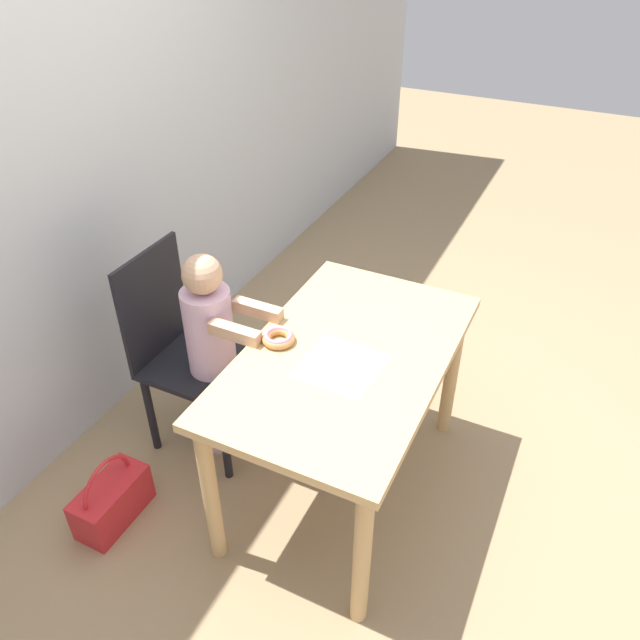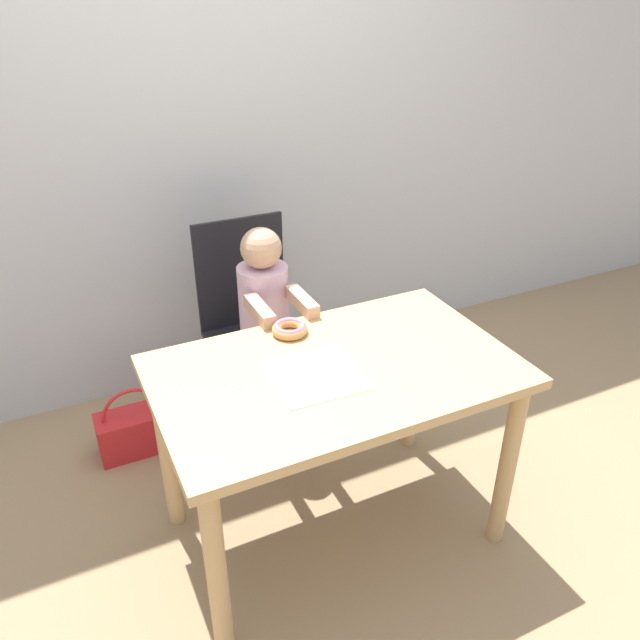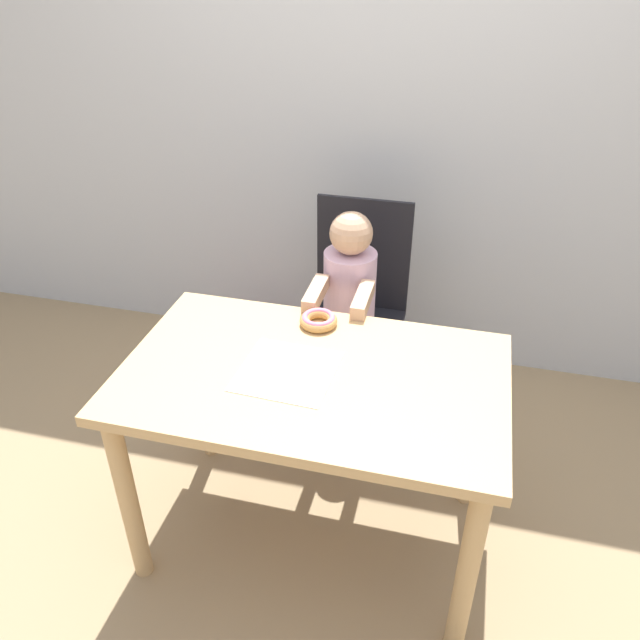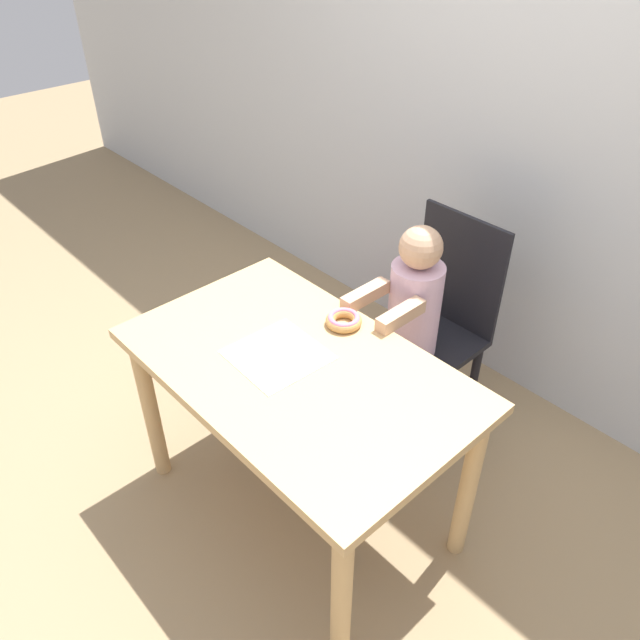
% 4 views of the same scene
% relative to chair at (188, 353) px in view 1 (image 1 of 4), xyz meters
% --- Properties ---
extents(ground_plane, '(12.00, 12.00, 0.00)m').
position_rel_chair_xyz_m(ground_plane, '(0.01, -0.74, -0.47)').
color(ground_plane, '#997F5B').
extents(wall_back, '(8.00, 0.05, 2.50)m').
position_rel_chair_xyz_m(wall_back, '(0.01, 0.51, 0.78)').
color(wall_back, silver).
rests_on(wall_back, ground_plane).
extents(dining_table, '(1.15, 0.71, 0.72)m').
position_rel_chair_xyz_m(dining_table, '(0.01, -0.74, 0.14)').
color(dining_table, tan).
rests_on(dining_table, ground_plane).
extents(chair, '(0.39, 0.46, 0.93)m').
position_rel_chair_xyz_m(chair, '(0.00, 0.00, 0.00)').
color(chair, black).
rests_on(chair, ground_plane).
extents(child_figure, '(0.22, 0.39, 0.98)m').
position_rel_chair_xyz_m(child_figure, '(0.00, -0.14, 0.04)').
color(child_figure, silver).
rests_on(child_figure, ground_plane).
extents(donut, '(0.13, 0.13, 0.04)m').
position_rel_chair_xyz_m(donut, '(-0.03, -0.48, 0.27)').
color(donut, tan).
rests_on(donut, dining_table).
extents(napkin, '(0.29, 0.29, 0.00)m').
position_rel_chair_xyz_m(napkin, '(-0.06, -0.75, 0.25)').
color(napkin, white).
rests_on(napkin, dining_table).
extents(handbag, '(0.32, 0.16, 0.32)m').
position_rel_chair_xyz_m(handbag, '(-0.55, 0.03, -0.37)').
color(handbag, red).
rests_on(handbag, ground_plane).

